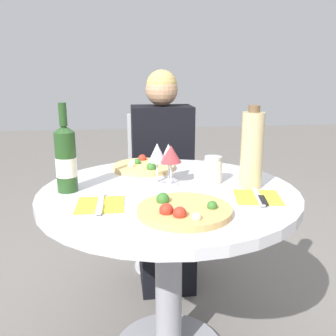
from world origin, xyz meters
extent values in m
cylinder|color=gray|center=(0.00, 0.00, 0.35)|extent=(0.10, 0.10, 0.65)
cylinder|color=silver|center=(0.00, 0.00, 0.69)|extent=(0.94, 0.94, 0.04)
cylinder|color=silver|center=(0.06, 0.70, 0.01)|extent=(0.32, 0.32, 0.01)
cylinder|color=silver|center=(0.06, 0.70, 0.20)|extent=(0.06, 0.06, 0.39)
cube|color=silver|center=(0.06, 0.70, 0.41)|extent=(0.36, 0.36, 0.03)
cube|color=silver|center=(0.06, 0.87, 0.65)|extent=(0.36, 0.02, 0.46)
cube|color=black|center=(0.06, 0.54, 0.21)|extent=(0.27, 0.33, 0.42)
cube|color=black|center=(0.06, 0.70, 0.68)|extent=(0.32, 0.21, 0.52)
sphere|color=tan|center=(0.06, 0.70, 1.03)|extent=(0.17, 0.17, 0.17)
sphere|color=tan|center=(0.06, 0.70, 1.05)|extent=(0.16, 0.16, 0.16)
cylinder|color=tan|center=(0.02, -0.24, 0.72)|extent=(0.29, 0.29, 0.02)
sphere|color=#B22D1E|center=(-0.01, -0.31, 0.74)|extent=(0.04, 0.04, 0.04)
sphere|color=#B22D1E|center=(-0.04, -0.28, 0.74)|extent=(0.04, 0.04, 0.04)
sphere|color=#336B28|center=(-0.04, -0.18, 0.74)|extent=(0.04, 0.04, 0.04)
sphere|color=#336B28|center=(0.10, -0.26, 0.73)|extent=(0.03, 0.03, 0.03)
sphere|color=beige|center=(0.03, -0.33, 0.73)|extent=(0.03, 0.03, 0.03)
cylinder|color=#DBB26B|center=(-0.07, 0.29, 0.72)|extent=(0.27, 0.27, 0.02)
sphere|color=#336B28|center=(-0.04, 0.21, 0.74)|extent=(0.04, 0.04, 0.04)
sphere|color=beige|center=(-0.11, 0.32, 0.73)|extent=(0.03, 0.03, 0.03)
sphere|color=#B22D1E|center=(-0.07, 0.38, 0.74)|extent=(0.04, 0.04, 0.04)
sphere|color=#336B28|center=(-0.10, 0.32, 0.73)|extent=(0.03, 0.03, 0.03)
sphere|color=beige|center=(-0.13, 0.27, 0.73)|extent=(0.03, 0.03, 0.03)
cylinder|color=#23471E|center=(-0.36, 0.03, 0.81)|extent=(0.07, 0.07, 0.21)
cone|color=#23471E|center=(-0.36, 0.03, 0.93)|extent=(0.07, 0.07, 0.03)
cylinder|color=#23471E|center=(-0.36, 0.03, 0.98)|extent=(0.03, 0.03, 0.08)
cylinder|color=silver|center=(-0.36, 0.03, 0.80)|extent=(0.07, 0.07, 0.07)
cylinder|color=tan|center=(0.30, -0.01, 0.85)|extent=(0.08, 0.08, 0.28)
cylinder|color=brown|center=(0.30, -0.01, 1.00)|extent=(0.04, 0.04, 0.02)
cylinder|color=silver|center=(0.18, 0.06, 0.75)|extent=(0.07, 0.07, 0.09)
cylinder|color=#B2B2B7|center=(0.18, 0.06, 0.80)|extent=(0.07, 0.07, 0.02)
cylinder|color=silver|center=(0.02, 0.06, 0.71)|extent=(0.06, 0.06, 0.00)
cylinder|color=silver|center=(0.02, 0.06, 0.75)|extent=(0.01, 0.01, 0.08)
cone|color=#9E383D|center=(0.02, 0.06, 0.83)|extent=(0.08, 0.08, 0.06)
cylinder|color=silver|center=(0.02, 0.13, 0.71)|extent=(0.06, 0.06, 0.00)
cylinder|color=silver|center=(0.02, 0.13, 0.74)|extent=(0.01, 0.01, 0.06)
cone|color=silver|center=(0.02, 0.13, 0.81)|extent=(0.07, 0.07, 0.08)
cylinder|color=silver|center=(-0.03, 0.09, 0.71)|extent=(0.06, 0.06, 0.00)
cylinder|color=silver|center=(-0.03, 0.09, 0.75)|extent=(0.01, 0.01, 0.08)
cone|color=silver|center=(-0.03, 0.09, 0.83)|extent=(0.07, 0.07, 0.07)
cube|color=yellow|center=(-0.24, -0.13, 0.71)|extent=(0.15, 0.15, 0.00)
cube|color=silver|center=(-0.24, -0.13, 0.71)|extent=(0.02, 0.19, 0.00)
cube|color=silver|center=(-0.24, -0.18, 0.72)|extent=(0.02, 0.09, 0.00)
cube|color=yellow|center=(0.29, -0.13, 0.71)|extent=(0.18, 0.18, 0.00)
cube|color=silver|center=(0.29, -0.13, 0.71)|extent=(0.06, 0.19, 0.00)
cube|color=black|center=(0.29, -0.18, 0.72)|extent=(0.04, 0.09, 0.00)
camera|label=1|loc=(-0.18, -1.28, 1.13)|focal=40.00mm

